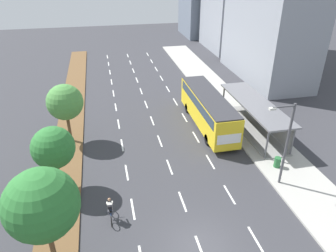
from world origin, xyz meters
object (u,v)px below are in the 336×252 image
at_px(median_tree_third, 65,102).
at_px(bus_shelter, 257,113).
at_px(bus, 208,107).
at_px(median_tree_second, 53,148).
at_px(median_tree_nearest, 42,205).
at_px(streetlight, 285,140).
at_px(trash_bin, 277,162).
at_px(cyclist, 110,210).

bearing_deg(median_tree_third, bus_shelter, -5.32).
bearing_deg(bus_shelter, bus, 155.56).
relative_size(median_tree_second, median_tree_third, 0.91).
distance_m(bus, median_tree_second, 15.51).
bearing_deg(median_tree_second, median_tree_third, 86.88).
xyz_separation_m(bus_shelter, median_tree_nearest, (-17.67, -12.08, 2.60)).
xyz_separation_m(median_tree_nearest, streetlight, (15.56, 3.96, -0.58)).
xyz_separation_m(bus_shelter, bus, (-4.28, 1.94, 0.20)).
xyz_separation_m(bus, median_tree_third, (-13.30, -0.31, 1.90)).
relative_size(median_tree_second, streetlight, 0.76).
distance_m(bus_shelter, median_tree_third, 17.78).
relative_size(bus_shelter, median_tree_second, 2.17).
bearing_deg(trash_bin, median_tree_second, 176.53).
height_order(cyclist, trash_bin, cyclist).
bearing_deg(trash_bin, bus, 111.34).
bearing_deg(median_tree_nearest, trash_bin, 19.39).
distance_m(cyclist, median_tree_second, 5.93).
distance_m(bus_shelter, median_tree_nearest, 21.56).
distance_m(median_tree_third, trash_bin, 18.60).
distance_m(cyclist, streetlight, 12.82).
xyz_separation_m(cyclist, trash_bin, (13.43, 2.92, -0.22)).
distance_m(median_tree_second, median_tree_third, 6.88).
distance_m(bus, median_tree_nearest, 19.54).
xyz_separation_m(median_tree_third, streetlight, (15.47, -9.77, -0.08)).
bearing_deg(median_tree_nearest, streetlight, 14.27).
height_order(cyclist, median_tree_third, median_tree_third).
relative_size(median_tree_second, trash_bin, 5.83).
xyz_separation_m(bus, cyclist, (-10.23, -11.11, -1.28)).
height_order(median_tree_second, median_tree_third, median_tree_third).
xyz_separation_m(bus, median_tree_second, (-13.68, -7.17, 1.50)).
relative_size(cyclist, trash_bin, 2.14).
bearing_deg(streetlight, median_tree_nearest, -165.73).
bearing_deg(median_tree_third, bus, 1.32).
bearing_deg(bus_shelter, median_tree_third, 174.68).
distance_m(bus_shelter, streetlight, 8.64).
height_order(bus_shelter, trash_bin, bus_shelter).
bearing_deg(cyclist, bus_shelter, 32.28).
relative_size(bus_shelter, median_tree_third, 1.97).
xyz_separation_m(median_tree_third, trash_bin, (16.50, -7.88, -3.39)).
height_order(median_tree_second, trash_bin, median_tree_second).
height_order(bus, cyclist, bus).
relative_size(bus_shelter, streetlight, 1.66).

